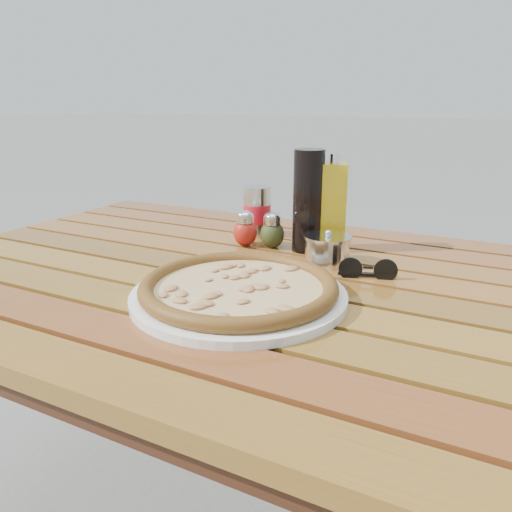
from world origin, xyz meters
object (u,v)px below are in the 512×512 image
at_px(soda_can, 257,212).
at_px(parmesan_tin, 327,249).
at_px(olive_oil_cruet, 332,207).
at_px(sunglasses, 368,270).
at_px(dark_bottle, 308,201).
at_px(table, 251,310).
at_px(plate, 239,296).
at_px(oregano_shaker, 272,231).
at_px(pizza, 239,287).
at_px(pepper_shaker, 245,229).

bearing_deg(soda_can, parmesan_tin, -30.10).
height_order(olive_oil_cruet, sunglasses, olive_oil_cruet).
xyz_separation_m(dark_bottle, parmesan_tin, (0.07, -0.07, -0.08)).
xyz_separation_m(parmesan_tin, sunglasses, (0.10, -0.05, -0.01)).
height_order(table, plate, plate).
bearing_deg(oregano_shaker, parmesan_tin, -19.88).
height_order(plate, pizza, pizza).
xyz_separation_m(olive_oil_cruet, sunglasses, (0.12, -0.15, -0.08)).
height_order(dark_bottle, soda_can, dark_bottle).
distance_m(oregano_shaker, soda_can, 0.11).
distance_m(oregano_shaker, olive_oil_cruet, 0.14).
relative_size(plate, pizza, 0.89).
bearing_deg(oregano_shaker, plate, -74.64).
bearing_deg(dark_bottle, pizza, -88.94).
relative_size(soda_can, olive_oil_cruet, 0.57).
xyz_separation_m(plate, pizza, (0.00, 0.00, 0.02)).
bearing_deg(olive_oil_cruet, pepper_shaker, -162.22).
bearing_deg(pepper_shaker, plate, -63.37).
bearing_deg(dark_bottle, soda_can, 158.19).
distance_m(dark_bottle, soda_can, 0.18).
distance_m(soda_can, olive_oil_cruet, 0.21).
bearing_deg(dark_bottle, plate, -88.94).
bearing_deg(dark_bottle, sunglasses, -34.86).
relative_size(table, plate, 3.89).
bearing_deg(parmesan_tin, table, -130.61).
xyz_separation_m(pizza, dark_bottle, (-0.01, 0.32, 0.09)).
xyz_separation_m(pepper_shaker, olive_oil_cruet, (0.18, 0.06, 0.06)).
distance_m(table, sunglasses, 0.24).
bearing_deg(olive_oil_cruet, parmesan_tin, -74.80).
relative_size(pepper_shaker, oregano_shaker, 1.00).
relative_size(olive_oil_cruet, sunglasses, 1.94).
bearing_deg(table, pizza, -71.28).
bearing_deg(plate, pizza, 0.00).
height_order(pepper_shaker, olive_oil_cruet, olive_oil_cruet).
height_order(oregano_shaker, soda_can, soda_can).
bearing_deg(table, soda_can, 114.95).
relative_size(plate, parmesan_tin, 3.22).
xyz_separation_m(table, soda_can, (-0.12, 0.26, 0.13)).
height_order(table, pizza, pizza).
bearing_deg(pizza, parmesan_tin, 75.14).
distance_m(pepper_shaker, dark_bottle, 0.16).
xyz_separation_m(plate, olive_oil_cruet, (0.04, 0.35, 0.09)).
bearing_deg(parmesan_tin, olive_oil_cruet, 105.20).
bearing_deg(olive_oil_cruet, table, -109.76).
xyz_separation_m(table, plate, (0.04, -0.12, 0.08)).
bearing_deg(table, parmesan_tin, 49.39).
bearing_deg(sunglasses, parmesan_tin, 134.67).
xyz_separation_m(table, pepper_shaker, (-0.10, 0.17, 0.11)).
xyz_separation_m(table, pizza, (0.04, -0.12, 0.10)).
distance_m(pepper_shaker, oregano_shaker, 0.06).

